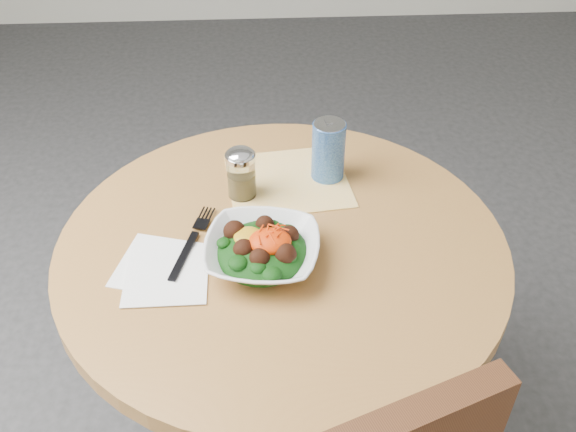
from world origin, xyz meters
name	(u,v)px	position (x,y,z in m)	size (l,w,h in m)	color
table	(283,308)	(0.00, 0.00, 0.55)	(0.90, 0.90, 0.75)	black
cloth_napkin	(288,181)	(0.02, 0.20, 0.75)	(0.26, 0.24, 0.00)	orange
paper_napkins	(163,270)	(-0.23, -0.08, 0.75)	(0.19, 0.21, 0.00)	white
salad_bowl	(262,250)	(-0.04, -0.06, 0.78)	(0.25, 0.25, 0.08)	silver
fork	(193,239)	(-0.18, 0.01, 0.76)	(0.08, 0.22, 0.00)	black
spice_shaker	(241,173)	(-0.08, 0.15, 0.81)	(0.06, 0.06, 0.12)	silver
beverage_can	(328,151)	(0.11, 0.21, 0.82)	(0.07, 0.07, 0.14)	navy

